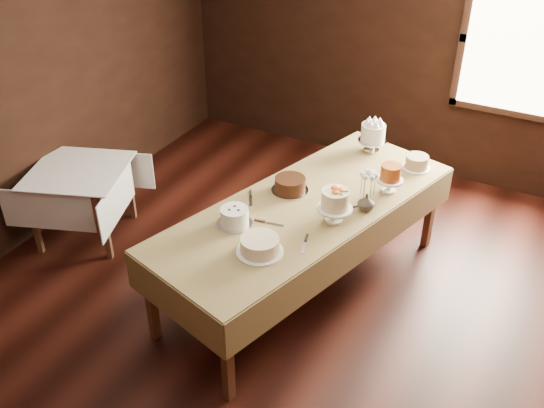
{
  "coord_description": "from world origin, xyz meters",
  "views": [
    {
      "loc": [
        1.89,
        -3.3,
        3.51
      ],
      "look_at": [
        0.0,
        0.2,
        0.95
      ],
      "focal_mm": 40.27,
      "sensor_mm": 36.0,
      "label": 1
    }
  ],
  "objects": [
    {
      "name": "floor",
      "position": [
        0.0,
        0.0,
        0.0
      ],
      "size": [
        5.0,
        6.0,
        0.01
      ],
      "primitive_type": "cube",
      "color": "black",
      "rests_on": "ground"
    },
    {
      "name": "cake_caramel",
      "position": [
        0.69,
        0.98,
        0.96
      ],
      "size": [
        0.24,
        0.24,
        0.26
      ],
      "color": "white",
      "rests_on": "display_table"
    },
    {
      "name": "cake_server_b",
      "position": [
        0.41,
        -0.07,
        0.85
      ],
      "size": [
        0.09,
        0.24,
        0.01
      ],
      "primitive_type": "cube",
      "rotation": [
        0.0,
        0.0,
        -1.29
      ],
      "color": "silver",
      "rests_on": "display_table"
    },
    {
      "name": "cake_flowers",
      "position": [
        0.46,
        0.36,
        0.97
      ],
      "size": [
        0.29,
        0.29,
        0.28
      ],
      "color": "white",
      "rests_on": "display_table"
    },
    {
      "name": "window",
      "position": [
        1.3,
        2.94,
        1.6
      ],
      "size": [
        1.1,
        0.05,
        1.3
      ],
      "primitive_type": "cube",
      "color": "#FFEABF",
      "rests_on": "wall_back"
    },
    {
      "name": "cake_server_d",
      "position": [
        0.55,
        0.64,
        0.85
      ],
      "size": [
        0.17,
        0.2,
        0.01
      ],
      "primitive_type": "cube",
      "rotation": [
        0.0,
        0.0,
        0.9
      ],
      "color": "silver",
      "rests_on": "display_table"
    },
    {
      "name": "cake_speckled",
      "position": [
        0.77,
        1.47,
        0.9
      ],
      "size": [
        0.28,
        0.28,
        0.12
      ],
      "color": "white",
      "rests_on": "display_table"
    },
    {
      "name": "flower_vase",
      "position": [
        0.62,
        0.62,
        0.92
      ],
      "size": [
        0.14,
        0.14,
        0.14
      ],
      "primitive_type": "imported",
      "rotation": [
        0.0,
        0.0,
        1.54
      ],
      "color": "#2D2823",
      "rests_on": "display_table"
    },
    {
      "name": "cake_swirl",
      "position": [
        -0.19,
        -0.05,
        0.91
      ],
      "size": [
        0.28,
        0.28,
        0.14
      ],
      "color": "silver",
      "rests_on": "display_table"
    },
    {
      "name": "cake_cream",
      "position": [
        0.15,
        -0.27,
        0.9
      ],
      "size": [
        0.4,
        0.4,
        0.12
      ],
      "color": "white",
      "rests_on": "display_table"
    },
    {
      "name": "cake_server_a",
      "position": [
        0.08,
        0.09,
        0.85
      ],
      "size": [
        0.24,
        0.06,
        0.01
      ],
      "primitive_type": "cube",
      "rotation": [
        0.0,
        0.0,
        0.16
      ],
      "color": "silver",
      "rests_on": "display_table"
    },
    {
      "name": "display_table",
      "position": [
        0.17,
        0.46,
        0.78
      ],
      "size": [
        1.78,
        2.92,
        0.85
      ],
      "rotation": [
        0.0,
        0.0,
        -0.28
      ],
      "color": "#4A2B1A",
      "rests_on": "ground"
    },
    {
      "name": "side_table",
      "position": [
        -2.03,
        0.17,
        0.64
      ],
      "size": [
        1.11,
        1.11,
        0.73
      ],
      "rotation": [
        0.0,
        0.0,
        0.36
      ],
      "color": "#4A2B1A",
      "rests_on": "ground"
    },
    {
      "name": "flower_bouquet",
      "position": [
        0.62,
        0.62,
        1.11
      ],
      "size": [
        0.14,
        0.14,
        0.2
      ],
      "primitive_type": null,
      "color": "white",
      "rests_on": "flower_vase"
    },
    {
      "name": "wall_left",
      "position": [
        -2.5,
        0.0,
        1.4
      ],
      "size": [
        0.02,
        6.0,
        2.8
      ],
      "primitive_type": "cube",
      "color": "black",
      "rests_on": "ground"
    },
    {
      "name": "wall_back",
      "position": [
        0.0,
        3.0,
        1.4
      ],
      "size": [
        5.0,
        0.02,
        2.8
      ],
      "primitive_type": "cube",
      "color": "black",
      "rests_on": "ground"
    },
    {
      "name": "cake_meringue",
      "position": [
        0.31,
        1.59,
        0.98
      ],
      "size": [
        0.27,
        0.27,
        0.28
      ],
      "color": "silver",
      "rests_on": "display_table"
    },
    {
      "name": "cake_server_e",
      "position": [
        -0.25,
        0.29,
        0.85
      ],
      "size": [
        0.14,
        0.22,
        0.01
      ],
      "primitive_type": "cube",
      "rotation": [
        0.0,
        0.0,
        -1.03
      ],
      "color": "silver",
      "rests_on": "display_table"
    },
    {
      "name": "cake_chocolate",
      "position": [
        -0.04,
        0.59,
        0.91
      ],
      "size": [
        0.36,
        0.36,
        0.12
      ],
      "color": "silver",
      "rests_on": "display_table"
    }
  ]
}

